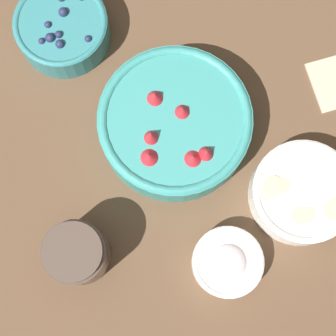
{
  "coord_description": "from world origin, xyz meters",
  "views": [
    {
      "loc": [
        -0.04,
        0.2,
        0.89
      ],
      "look_at": [
        -0.03,
        0.03,
        0.04
      ],
      "focal_mm": 60.0,
      "sensor_mm": 36.0,
      "label": 1
    }
  ],
  "objects_px": {
    "bowl_strawberries": "(175,123)",
    "jar_chocolate": "(78,253)",
    "bowl_bananas": "(302,193)",
    "bowl_cream": "(227,262)",
    "bowl_blueberries": "(62,28)"
  },
  "relations": [
    {
      "from": "bowl_strawberries",
      "to": "jar_chocolate",
      "type": "relative_size",
      "value": 2.5
    },
    {
      "from": "bowl_bananas",
      "to": "jar_chocolate",
      "type": "bearing_deg",
      "value": 20.17
    },
    {
      "from": "bowl_cream",
      "to": "bowl_strawberries",
      "type": "bearing_deg",
      "value": -64.6
    },
    {
      "from": "bowl_blueberries",
      "to": "bowl_cream",
      "type": "xyz_separation_m",
      "value": [
        -0.3,
        0.36,
        -0.01
      ]
    },
    {
      "from": "bowl_strawberries",
      "to": "jar_chocolate",
      "type": "distance_m",
      "value": 0.25
    },
    {
      "from": "bowl_cream",
      "to": "jar_chocolate",
      "type": "height_order",
      "value": "jar_chocolate"
    },
    {
      "from": "bowl_blueberries",
      "to": "bowl_cream",
      "type": "bearing_deg",
      "value": 129.83
    },
    {
      "from": "bowl_strawberries",
      "to": "bowl_blueberries",
      "type": "bearing_deg",
      "value": -36.84
    },
    {
      "from": "bowl_strawberries",
      "to": "bowl_cream",
      "type": "distance_m",
      "value": 0.23
    },
    {
      "from": "bowl_bananas",
      "to": "jar_chocolate",
      "type": "relative_size",
      "value": 1.65
    },
    {
      "from": "bowl_bananas",
      "to": "jar_chocolate",
      "type": "distance_m",
      "value": 0.36
    },
    {
      "from": "bowl_blueberries",
      "to": "bowl_cream",
      "type": "relative_size",
      "value": 1.42
    },
    {
      "from": "bowl_blueberries",
      "to": "jar_chocolate",
      "type": "bearing_deg",
      "value": 101.04
    },
    {
      "from": "bowl_strawberries",
      "to": "bowl_blueberries",
      "type": "distance_m",
      "value": 0.25
    },
    {
      "from": "bowl_strawberries",
      "to": "bowl_blueberries",
      "type": "xyz_separation_m",
      "value": [
        0.2,
        -0.15,
        -0.01
      ]
    }
  ]
}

